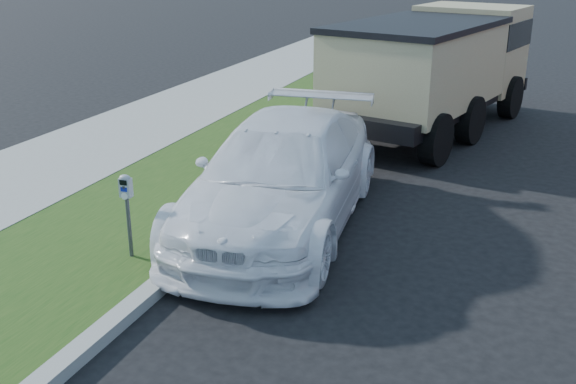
% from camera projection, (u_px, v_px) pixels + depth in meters
% --- Properties ---
extents(ground, '(120.00, 120.00, 0.00)m').
position_uv_depth(ground, '(368.00, 314.00, 7.93)').
color(ground, black).
rests_on(ground, ground).
extents(streetside, '(6.12, 50.00, 0.15)m').
position_uv_depth(streetside, '(82.00, 194.00, 11.53)').
color(streetside, gray).
rests_on(streetside, ground).
extents(parking_meter, '(0.17, 0.12, 1.18)m').
position_uv_depth(parking_meter, '(127.00, 198.00, 8.82)').
color(parking_meter, '#3F4247').
rests_on(parking_meter, ground).
extents(white_wagon, '(2.82, 5.80, 1.63)m').
position_uv_depth(white_wagon, '(283.00, 175.00, 10.17)').
color(white_wagon, white).
rests_on(white_wagon, ground).
extents(dump_truck, '(4.03, 7.18, 2.66)m').
position_uv_depth(dump_truck, '(437.00, 64.00, 15.52)').
color(dump_truck, black).
rests_on(dump_truck, ground).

